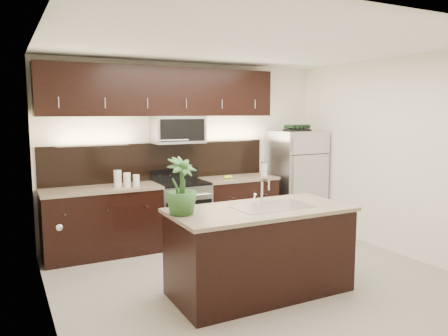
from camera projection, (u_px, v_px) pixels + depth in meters
name	position (u px, v px, depth m)	size (l,w,h in m)	color
ground	(254.00, 278.00, 5.19)	(4.50, 4.50, 0.00)	gray
room_walls	(249.00, 136.00, 4.89)	(4.52, 4.02, 2.71)	silver
counter_run	(168.00, 214.00, 6.42)	(3.51, 0.65, 0.94)	black
upper_fixtures	(165.00, 100.00, 6.35)	(3.49, 0.40, 1.66)	black
island	(260.00, 250.00, 4.73)	(1.96, 0.96, 0.94)	black
sink_faucet	(272.00, 205.00, 4.74)	(0.84, 0.50, 0.28)	silver
refrigerator	(296.00, 180.00, 7.34)	(0.79, 0.72, 1.65)	#B2B2B7
wine_rack	(297.00, 128.00, 7.23)	(0.41, 0.25, 0.10)	black
plant	(181.00, 186.00, 4.33)	(0.32, 0.32, 0.58)	#265020
canisters	(125.00, 179.00, 5.98)	(0.33, 0.18, 0.23)	silver
french_press	(264.00, 169.00, 7.04)	(0.10, 0.10, 0.30)	silver
bananas	(225.00, 177.00, 6.69)	(0.16, 0.12, 0.05)	yellow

